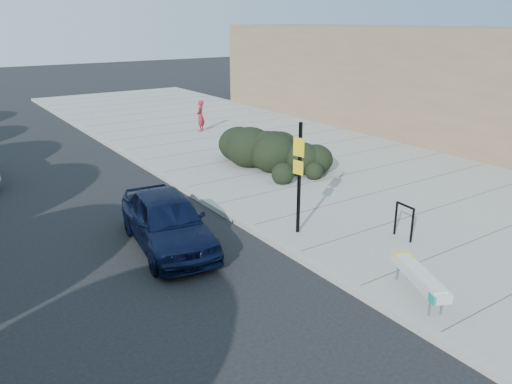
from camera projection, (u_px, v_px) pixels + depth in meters
ground at (296, 258)px, 12.08m from camera, size 120.00×120.00×0.00m
sidewalk_near at (329, 170)px, 18.94m from camera, size 11.20×50.00×0.15m
curb_near at (199, 197)px, 15.95m from camera, size 0.22×50.00×0.17m
bench at (419, 276)px, 10.00m from camera, size 1.13×1.85×0.57m
bike_rack at (404, 218)px, 12.65m from camera, size 0.11×0.63×0.92m
sign_post at (299, 172)px, 12.65m from camera, size 0.14×0.34×2.94m
hedge at (274, 145)px, 18.89m from camera, size 2.85×4.70×1.66m
sedan_navy at (167, 220)px, 12.50m from camera, size 2.22×4.34×1.41m
pedestrian at (200, 116)px, 24.85m from camera, size 0.66×0.66×1.55m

